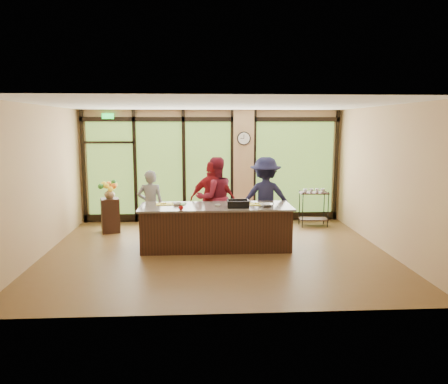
{
  "coord_description": "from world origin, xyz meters",
  "views": [
    {
      "loc": [
        -0.35,
        -8.75,
        2.61
      ],
      "look_at": [
        0.18,
        0.4,
        1.19
      ],
      "focal_mm": 35.0,
      "sensor_mm": 36.0,
      "label": 1
    }
  ],
  "objects": [
    {
      "name": "roasting_pan",
      "position": [
        0.45,
        0.11,
        0.96
      ],
      "size": [
        0.44,
        0.35,
        0.08
      ],
      "primitive_type": "cube",
      "rotation": [
        0.0,
        0.0,
        -0.01
      ],
      "color": "black",
      "rests_on": "countertop"
    },
    {
      "name": "countertop",
      "position": [
        0.0,
        0.3,
        0.9
      ],
      "size": [
        3.2,
        1.1,
        0.04
      ],
      "primitive_type": "cube",
      "color": "#6D625A",
      "rests_on": "island_base"
    },
    {
      "name": "island_base",
      "position": [
        0.0,
        0.3,
        0.44
      ],
      "size": [
        3.1,
        1.0,
        0.88
      ],
      "primitive_type": "cube",
      "color": "black",
      "rests_on": "floor"
    },
    {
      "name": "prep_bowl_near",
      "position": [
        -0.82,
        0.39,
        0.95
      ],
      "size": [
        0.22,
        0.22,
        0.05
      ],
      "primitive_type": "imported",
      "rotation": [
        0.0,
        0.0,
        0.39
      ],
      "color": "silver",
      "rests_on": "countertop"
    },
    {
      "name": "window_wall",
      "position": [
        0.16,
        2.95,
        1.39
      ],
      "size": [
        6.9,
        0.12,
        3.0
      ],
      "color": "tan",
      "rests_on": "floor"
    },
    {
      "name": "flower_vase",
      "position": [
        -2.52,
        1.84,
        0.97
      ],
      "size": [
        0.27,
        0.27,
        0.27
      ],
      "primitive_type": "imported",
      "rotation": [
        0.0,
        0.0,
        -0.05
      ],
      "color": "olive",
      "rests_on": "flower_stand"
    },
    {
      "name": "wall_clock",
      "position": [
        0.85,
        2.87,
        2.25
      ],
      "size": [
        0.36,
        0.04,
        0.36
      ],
      "color": "black",
      "rests_on": "window_wall"
    },
    {
      "name": "cutting_board_right",
      "position": [
        0.95,
        0.38,
        0.93
      ],
      "size": [
        0.46,
        0.35,
        0.01
      ],
      "primitive_type": "cube",
      "rotation": [
        0.0,
        0.0,
        -0.05
      ],
      "color": "yellow",
      "rests_on": "countertop"
    },
    {
      "name": "mixing_bowl",
      "position": [
        1.05,
        0.1,
        0.96
      ],
      "size": [
        0.33,
        0.33,
        0.07
      ],
      "primitive_type": "imported",
      "rotation": [
        0.0,
        0.0,
        0.16
      ],
      "color": "silver",
      "rests_on": "countertop"
    },
    {
      "name": "left_wall",
      "position": [
        -3.5,
        0.0,
        1.5
      ],
      "size": [
        0.0,
        6.0,
        6.0
      ],
      "primitive_type": "plane",
      "rotation": [
        1.57,
        0.0,
        1.57
      ],
      "color": "tan",
      "rests_on": "floor"
    },
    {
      "name": "flower_stand",
      "position": [
        -2.52,
        1.84,
        0.42
      ],
      "size": [
        0.52,
        0.52,
        0.84
      ],
      "primitive_type": "cube",
      "rotation": [
        0.0,
        0.0,
        0.29
      ],
      "color": "black",
      "rests_on": "floor"
    },
    {
      "name": "cook_midright",
      "position": [
        -0.04,
        1.12,
        0.9
      ],
      "size": [
        1.11,
        0.62,
        1.8
      ],
      "primitive_type": "imported",
      "rotation": [
        0.0,
        0.0,
        2.96
      ],
      "color": "maroon",
      "rests_on": "floor"
    },
    {
      "name": "cutting_board_left",
      "position": [
        -0.84,
        0.53,
        0.93
      ],
      "size": [
        0.43,
        0.34,
        0.01
      ],
      "primitive_type": "cube",
      "rotation": [
        0.0,
        0.0,
        -0.1
      ],
      "color": "#3C822F",
      "rests_on": "countertop"
    },
    {
      "name": "cook_left",
      "position": [
        -1.45,
        1.05,
        0.8
      ],
      "size": [
        0.6,
        0.41,
        1.61
      ],
      "primitive_type": "imported",
      "rotation": [
        0.0,
        0.0,
        3.19
      ],
      "color": "gray",
      "rests_on": "floor"
    },
    {
      "name": "ceiling",
      "position": [
        0.0,
        0.0,
        3.0
      ],
      "size": [
        7.0,
        7.0,
        0.0
      ],
      "primitive_type": "plane",
      "rotation": [
        3.14,
        0.0,
        0.0
      ],
      "color": "white",
      "rests_on": "back_wall"
    },
    {
      "name": "bar_cart",
      "position": [
        2.61,
        2.2,
        0.59
      ],
      "size": [
        0.75,
        0.46,
        0.98
      ],
      "rotation": [
        0.0,
        0.0,
        -0.07
      ],
      "color": "black",
      "rests_on": "floor"
    },
    {
      "name": "cook_midleft",
      "position": [
        0.01,
        1.17,
        0.94
      ],
      "size": [
        1.1,
        0.98,
        1.88
      ],
      "primitive_type": "imported",
      "rotation": [
        0.0,
        0.0,
        3.48
      ],
      "color": "maroon",
      "rests_on": "floor"
    },
    {
      "name": "prep_bowl_far",
      "position": [
        0.33,
        0.78,
        0.94
      ],
      "size": [
        0.18,
        0.18,
        0.03
      ],
      "primitive_type": "imported",
      "rotation": [
        0.0,
        0.0,
        -0.34
      ],
      "color": "silver",
      "rests_on": "countertop"
    },
    {
      "name": "back_wall",
      "position": [
        0.0,
        3.0,
        1.5
      ],
      "size": [
        7.0,
        0.0,
        7.0
      ],
      "primitive_type": "plane",
      "rotation": [
        1.57,
        0.0,
        0.0
      ],
      "color": "tan",
      "rests_on": "floor"
    },
    {
      "name": "cutting_board_center",
      "position": [
        -1.07,
        0.52,
        0.93
      ],
      "size": [
        0.43,
        0.34,
        0.01
      ],
      "primitive_type": "cube",
      "rotation": [
        0.0,
        0.0,
        0.08
      ],
      "color": "yellow",
      "rests_on": "countertop"
    },
    {
      "name": "cook_right",
      "position": [
        1.17,
        1.06,
        0.94
      ],
      "size": [
        1.27,
        0.8,
        1.89
      ],
      "primitive_type": "imported",
      "rotation": [
        0.0,
        0.0,
        3.06
      ],
      "color": "#191938",
      "rests_on": "floor"
    },
    {
      "name": "prep_bowl_mid",
      "position": [
        0.03,
        0.23,
        0.94
      ],
      "size": [
        0.15,
        0.15,
        0.04
      ],
      "primitive_type": "imported",
      "rotation": [
        0.0,
        0.0,
        -0.27
      ],
      "color": "silver",
      "rests_on": "countertop"
    },
    {
      "name": "right_wall",
      "position": [
        3.5,
        0.0,
        1.5
      ],
      "size": [
        0.0,
        6.0,
        6.0
      ],
      "primitive_type": "plane",
      "rotation": [
        1.57,
        0.0,
        -1.57
      ],
      "color": "tan",
      "rests_on": "floor"
    },
    {
      "name": "floor",
      "position": [
        0.0,
        0.0,
        0.0
      ],
      "size": [
        7.0,
        7.0,
        0.0
      ],
      "primitive_type": "plane",
      "color": "brown",
      "rests_on": "ground"
    },
    {
      "name": "red_ramekin",
      "position": [
        -0.72,
        -0.12,
        0.96
      ],
      "size": [
        0.12,
        0.12,
        0.08
      ],
      "primitive_type": "imported",
      "rotation": [
        0.0,
        0.0,
        0.31
      ],
      "color": "#A91011",
      "rests_on": "countertop"
    }
  ]
}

